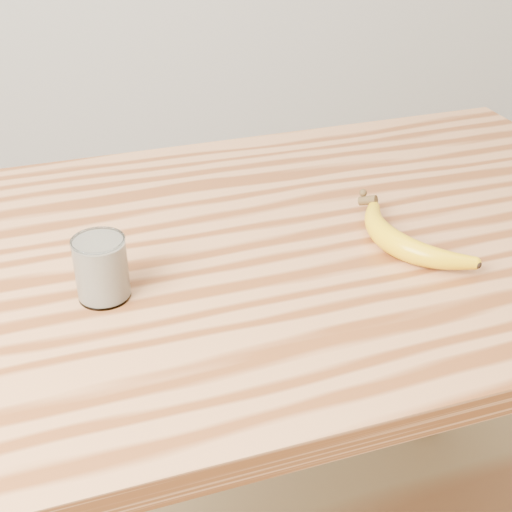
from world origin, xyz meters
name	(u,v)px	position (x,y,z in m)	size (l,w,h in m)	color
table	(298,303)	(0.00, 0.00, 0.77)	(1.20, 0.80, 0.90)	#B17244
smoothie_glass	(101,268)	(-0.31, -0.07, 0.94)	(0.07, 0.07, 0.09)	white
banana	(395,244)	(0.11, -0.10, 0.92)	(0.11, 0.30, 0.04)	#E1A80D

